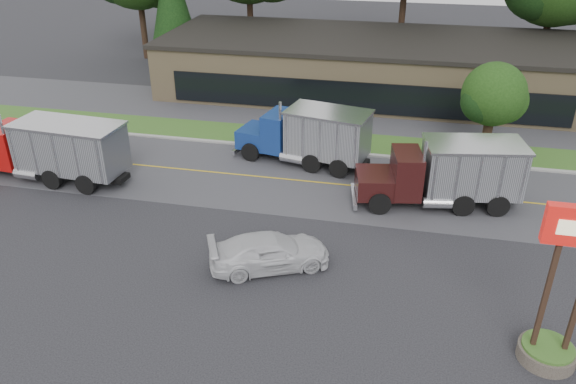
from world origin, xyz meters
name	(u,v)px	position (x,y,z in m)	size (l,w,h in m)	color
ground	(265,277)	(0.00, 0.00, 0.00)	(140.00, 140.00, 0.00)	#3A3A40
road	(305,181)	(0.00, 9.00, 0.00)	(60.00, 8.00, 0.02)	#545459
center_line	(305,181)	(0.00, 9.00, 0.00)	(60.00, 0.12, 0.01)	gold
curb	(318,151)	(0.00, 13.20, 0.00)	(60.00, 0.30, 0.12)	#9E9E99
grass_verge	(322,140)	(0.00, 15.00, 0.00)	(60.00, 3.40, 0.03)	#2F581E
far_parking	(333,114)	(0.00, 20.00, 0.00)	(60.00, 7.00, 0.02)	#545459
strip_mall	(370,67)	(2.00, 26.00, 2.00)	(32.00, 12.00, 4.00)	tan
bilo_sign	(558,312)	(10.50, -2.50, 2.02)	(2.20, 1.90, 5.95)	#6B6054
evergreen_left	(172,0)	(-16.00, 30.00, 5.82)	(4.66, 4.66, 10.59)	#382619
tree_verge	(494,97)	(10.06, 15.05, 3.59)	(3.96, 3.72, 5.65)	#382619
dump_truck_red	(49,148)	(-13.75, 6.48, 1.81)	(10.19, 3.29, 3.36)	black
dump_truck_blue	(310,134)	(-0.19, 11.46, 1.80)	(8.11, 4.08, 3.36)	black
dump_truck_maroon	(449,172)	(7.45, 8.01, 1.80)	(8.40, 3.92, 3.36)	black
rally_car	(270,252)	(0.02, 0.79, 0.74)	(2.06, 5.07, 1.47)	silver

